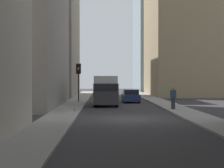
{
  "coord_description": "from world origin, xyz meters",
  "views": [
    {
      "loc": [
        -21.99,
        1.72,
        2.57
      ],
      "look_at": [
        11.4,
        0.78,
        2.07
      ],
      "focal_mm": 55.11,
      "sensor_mm": 36.0,
      "label": 1
    }
  ],
  "objects": [
    {
      "name": "ground_plane",
      "position": [
        0.0,
        0.0,
        0.0
      ],
      "size": [
        135.0,
        135.0,
        0.0
      ],
      "primitive_type": "plane",
      "color": "#302D30"
    },
    {
      "name": "sidewalk_right",
      "position": [
        0.0,
        4.5,
        0.07
      ],
      "size": [
        90.0,
        2.2,
        0.14
      ],
      "primitive_type": "cube",
      "color": "gray",
      "rests_on": "ground_plane"
    },
    {
      "name": "sidewalk_left",
      "position": [
        0.0,
        -4.5,
        0.07
      ],
      "size": [
        90.0,
        2.2,
        0.14
      ],
      "primitive_type": "cube",
      "color": "gray",
      "rests_on": "ground_plane"
    },
    {
      "name": "building_left_far",
      "position": [
        30.62,
        -10.6,
        12.33
      ],
      "size": [
        15.54,
        10.0,
        24.66
      ],
      "color": "#9E8966",
      "rests_on": "ground_plane"
    },
    {
      "name": "building_right_far",
      "position": [
        29.17,
        10.6,
        10.11
      ],
      "size": [
        15.84,
        10.0,
        20.21
      ],
      "color": "gray",
      "rests_on": "ground_plane"
    },
    {
      "name": "delivery_truck",
      "position": [
        11.48,
        1.4,
        1.46
      ],
      "size": [
        6.46,
        2.25,
        2.84
      ],
      "color": "silver",
      "rests_on": "ground_plane"
    },
    {
      "name": "sedan_navy",
      "position": [
        15.64,
        -1.4,
        0.66
      ],
      "size": [
        4.3,
        1.78,
        1.42
      ],
      "color": "navy",
      "rests_on": "ground_plane"
    },
    {
      "name": "traffic_light_midblock",
      "position": [
        14.66,
        4.27,
        3.13
      ],
      "size": [
        0.43,
        0.52,
        4.07
      ],
      "color": "black",
      "rests_on": "sidewalk_right"
    },
    {
      "name": "pedestrian",
      "position": [
        5.54,
        -4.0,
        1.12
      ],
      "size": [
        0.26,
        0.44,
        1.79
      ],
      "color": "#33333D",
      "rests_on": "sidewalk_left"
    },
    {
      "name": "discarded_bottle",
      "position": [
        4.02,
        3.82,
        0.25
      ],
      "size": [
        0.07,
        0.07,
        0.27
      ],
      "color": "brown",
      "rests_on": "sidewalk_right"
    }
  ]
}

